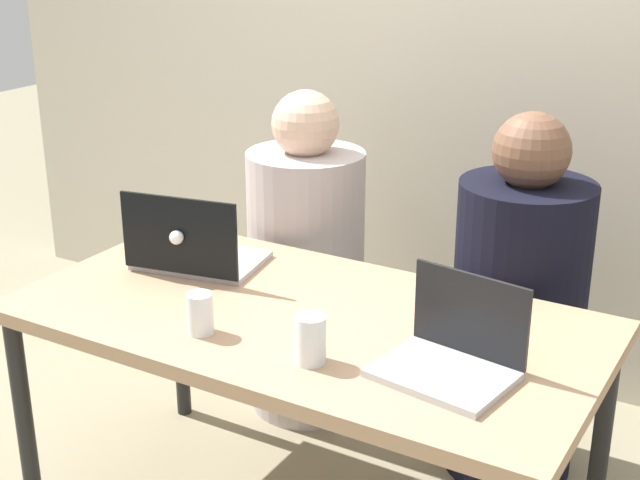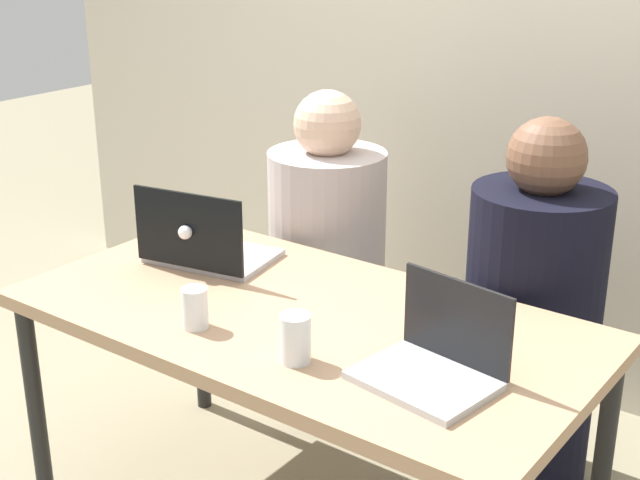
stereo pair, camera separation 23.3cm
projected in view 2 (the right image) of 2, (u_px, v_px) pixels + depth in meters
name	position (u px, v px, depth m)	size (l,w,h in m)	color
back_wall	(524.00, 16.00, 3.05)	(4.50, 0.10, 2.69)	beige
desk	(302.00, 334.00, 2.35)	(1.54, 0.79, 0.70)	tan
person_on_left	(327.00, 273.00, 3.09)	(0.40, 0.40, 1.15)	#BAAEAC
person_on_right	(531.00, 329.00, 2.66)	(0.50, 0.50, 1.16)	black
laptop_front_right	(435.00, 359.00, 1.99)	(0.33, 0.27, 0.22)	#B3B8BA
laptop_back_left	(205.00, 247.00, 2.64)	(0.40, 0.32, 0.24)	#B2B1B7
water_glass_left	(195.00, 311.00, 2.24)	(0.07, 0.07, 0.11)	white
water_glass_right	(295.00, 342.00, 2.07)	(0.07, 0.07, 0.12)	white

